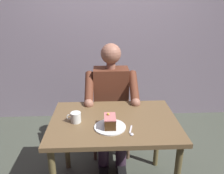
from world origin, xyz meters
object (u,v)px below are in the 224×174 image
at_px(seated_person, 111,102).
at_px(coffee_cup, 76,117).
at_px(dessert_spoon, 131,132).
at_px(chair, 111,107).
at_px(dining_table, 114,129).
at_px(cake_slice, 110,121).

xyz_separation_m(seated_person, coffee_cup, (0.31, 0.53, 0.11)).
distance_m(coffee_cup, dessert_spoon, 0.46).
distance_m(chair, seated_person, 0.23).
bearing_deg(seated_person, dining_table, 90.00).
bearing_deg(cake_slice, chair, -92.64).
bearing_deg(coffee_cup, seated_person, -120.35).
relative_size(dining_table, coffee_cup, 8.92).
height_order(dining_table, dessert_spoon, dessert_spoon).
distance_m(seated_person, cake_slice, 0.64).
bearing_deg(dining_table, dessert_spoon, 120.84).
bearing_deg(dining_table, coffee_cup, 4.21).
bearing_deg(dessert_spoon, seated_person, -80.40).
xyz_separation_m(coffee_cup, dessert_spoon, (-0.43, 0.18, -0.04)).
xyz_separation_m(cake_slice, dessert_spoon, (-0.16, 0.08, -0.05)).
distance_m(seated_person, coffee_cup, 0.62).
height_order(chair, seated_person, seated_person).
relative_size(dining_table, chair, 1.13).
height_order(dining_table, coffee_cup, coffee_cup).
bearing_deg(coffee_cup, chair, -113.76).
height_order(coffee_cup, dessert_spoon, coffee_cup).
bearing_deg(dining_table, cake_slice, 73.17).
xyz_separation_m(seated_person, cake_slice, (0.04, 0.63, 0.12)).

